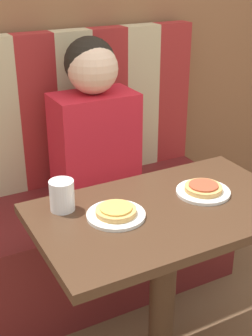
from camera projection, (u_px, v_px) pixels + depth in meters
wall_back at (61, 8)px, 2.13m from camera, size 7.00×0.05×2.60m
booth_seat at (98, 239)px, 2.30m from camera, size 1.27×0.57×0.49m
booth_backrest at (74, 108)px, 2.24m from camera, size 1.27×0.09×0.72m
dining_table at (165, 236)px, 1.68m from camera, size 0.92×0.55×0.72m
person at (94, 120)px, 2.05m from camera, size 0.37×0.25×0.73m
plate_left at (116, 215)px, 1.57m from camera, size 0.20×0.20×0.01m
plate_right at (203, 192)px, 1.72m from camera, size 0.20×0.20×0.01m
pizza_left at (116, 211)px, 1.56m from camera, size 0.14×0.14×0.02m
pizza_right at (203, 188)px, 1.72m from camera, size 0.14×0.14×0.02m
drinking_cup at (62, 195)px, 1.60m from camera, size 0.09×0.09×0.11m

